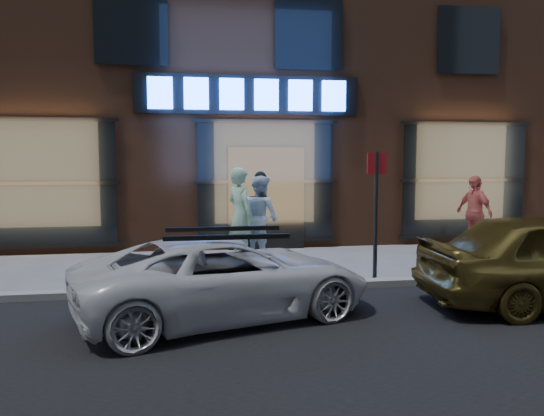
{
  "coord_description": "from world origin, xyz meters",
  "views": [
    {
      "loc": [
        -1.79,
        -8.37,
        2.17
      ],
      "look_at": [
        -0.23,
        1.6,
        1.2
      ],
      "focal_mm": 35.0,
      "sensor_mm": 36.0,
      "label": 1
    }
  ],
  "objects_px": {
    "passerby": "(474,212)",
    "sign_post": "(376,204)",
    "man_cap": "(260,216)",
    "man_bowtie": "(240,215)",
    "white_suv": "(225,277)"
  },
  "relations": [
    {
      "from": "man_bowtie",
      "to": "passerby",
      "type": "distance_m",
      "value": 5.6
    },
    {
      "from": "man_cap",
      "to": "passerby",
      "type": "height_order",
      "value": "man_cap"
    },
    {
      "from": "man_bowtie",
      "to": "passerby",
      "type": "xyz_separation_m",
      "value": [
        5.57,
        0.6,
        -0.11
      ]
    },
    {
      "from": "man_bowtie",
      "to": "sign_post",
      "type": "relative_size",
      "value": 0.86
    },
    {
      "from": "man_cap",
      "to": "man_bowtie",
      "type": "bearing_deg",
      "value": 97.84
    },
    {
      "from": "man_bowtie",
      "to": "man_cap",
      "type": "height_order",
      "value": "man_bowtie"
    },
    {
      "from": "man_cap",
      "to": "sign_post",
      "type": "relative_size",
      "value": 0.79
    },
    {
      "from": "passerby",
      "to": "sign_post",
      "type": "bearing_deg",
      "value": -66.91
    },
    {
      "from": "man_cap",
      "to": "passerby",
      "type": "relative_size",
      "value": 1.02
    },
    {
      "from": "passerby",
      "to": "sign_post",
      "type": "distance_m",
      "value": 4.43
    },
    {
      "from": "man_bowtie",
      "to": "man_cap",
      "type": "relative_size",
      "value": 1.1
    },
    {
      "from": "man_bowtie",
      "to": "sign_post",
      "type": "distance_m",
      "value": 3.07
    },
    {
      "from": "white_suv",
      "to": "sign_post",
      "type": "bearing_deg",
      "value": -75.22
    },
    {
      "from": "passerby",
      "to": "white_suv",
      "type": "xyz_separation_m",
      "value": [
        -6.14,
        -4.45,
        -0.32
      ]
    },
    {
      "from": "white_suv",
      "to": "passerby",
      "type": "bearing_deg",
      "value": -71.04
    }
  ]
}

